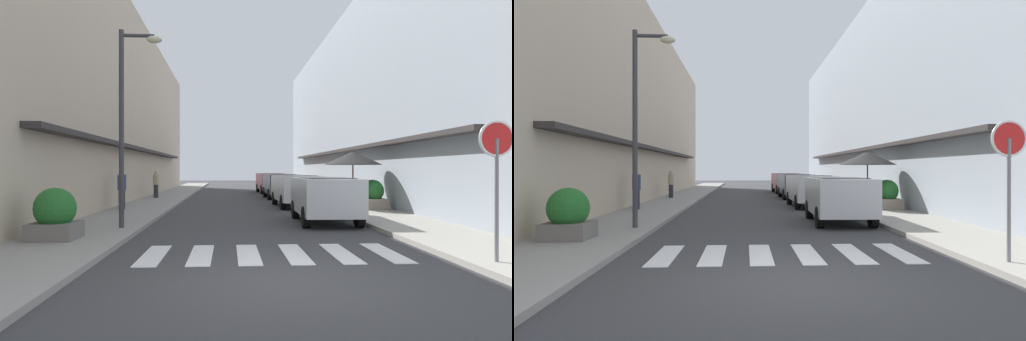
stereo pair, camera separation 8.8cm
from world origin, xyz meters
The scene contains 17 objects.
ground_plane centered at (0.00, 17.09, 0.00)m, with size 94.00×94.00×0.00m, color #38383A.
sidewalk_left centered at (-4.55, 17.09, 0.06)m, with size 2.52×59.82×0.12m, color gray.
sidewalk_right centered at (4.55, 17.09, 0.06)m, with size 2.52×59.82×0.12m, color #9E998E.
building_row_left centered at (-8.31, 18.23, 5.16)m, with size 5.50×40.46×10.33m.
building_row_right centered at (8.31, 18.23, 5.42)m, with size 5.50×40.46×10.86m.
crosswalk centered at (0.00, 2.25, 0.01)m, with size 5.20×2.20×0.01m.
parked_car_near centered at (2.24, 7.43, 0.92)m, with size 1.90×3.99×1.47m.
parked_car_mid centered at (2.24, 13.62, 0.92)m, with size 1.89×4.37×1.47m.
parked_car_far centered at (2.24, 19.54, 0.92)m, with size 1.87×4.13×1.47m.
parked_car_distant centered at (2.24, 25.70, 0.92)m, with size 1.95×4.54×1.47m.
round_street_sign centered at (3.80, 0.72, 2.01)m, with size 0.65×0.07×2.47m.
street_lamp centered at (-3.65, 5.72, 3.46)m, with size 1.19×0.28×5.48m.
cafe_umbrella centered at (4.37, 11.62, 2.20)m, with size 2.42×2.42×2.36m.
planter_corner centered at (-4.87, 3.75, 0.67)m, with size 1.02×1.02×1.19m.
planter_midblock centered at (5.00, 10.94, 0.67)m, with size 1.02×1.02×1.20m.
pedestrian_walking_near centered at (-5.20, 11.51, 0.97)m, with size 0.34×0.34×1.62m.
pedestrian_walking_far centered at (-5.02, 18.83, 0.92)m, with size 0.34×0.34×1.54m.
Camera 1 is at (-0.88, -6.68, 1.72)m, focal length 30.92 mm.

